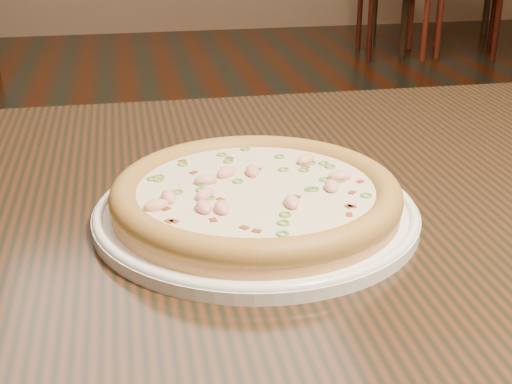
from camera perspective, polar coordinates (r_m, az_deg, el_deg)
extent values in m
cube|color=black|center=(0.80, 7.77, -1.25)|extent=(1.20, 0.80, 0.04)
cylinder|color=white|center=(0.72, 0.00, -1.75)|extent=(0.33, 0.33, 0.01)
torus|color=white|center=(0.72, 0.00, -1.32)|extent=(0.32, 0.32, 0.01)
cylinder|color=tan|center=(0.71, 0.00, -0.66)|extent=(0.29, 0.29, 0.02)
torus|color=#B38244|center=(0.71, 0.00, 0.00)|extent=(0.29, 0.29, 0.03)
cylinder|color=beige|center=(0.71, 0.00, 0.19)|extent=(0.24, 0.24, 0.00)
ellipsoid|color=#F2B29E|center=(0.74, -0.29, 1.70)|extent=(0.02, 0.03, 0.01)
ellipsoid|color=#F2B29E|center=(0.66, -4.22, -1.19)|extent=(0.02, 0.03, 0.01)
ellipsoid|color=#F2B29E|center=(0.77, 3.99, 2.62)|extent=(0.03, 0.03, 0.01)
ellipsoid|color=#F2B29E|center=(0.66, -2.75, -1.25)|extent=(0.01, 0.02, 0.01)
ellipsoid|color=#F2B29E|center=(0.74, -2.38, 1.58)|extent=(0.03, 0.03, 0.01)
ellipsoid|color=#F2B29E|center=(0.73, 6.73, 1.29)|extent=(0.02, 0.01, 0.01)
ellipsoid|color=#F2B29E|center=(0.71, 6.06, 0.48)|extent=(0.02, 0.03, 0.01)
ellipsoid|color=#F2B29E|center=(0.72, -4.02, 0.98)|extent=(0.02, 0.02, 0.01)
ellipsoid|color=#F2B29E|center=(0.68, -7.04, -0.39)|extent=(0.02, 0.03, 0.01)
ellipsoid|color=#F2B29E|center=(0.67, 2.87, -0.80)|extent=(0.02, 0.02, 0.01)
ellipsoid|color=#F2B29E|center=(0.69, -4.09, -0.16)|extent=(0.03, 0.03, 0.01)
ellipsoid|color=#F2B29E|center=(0.67, -8.00, -1.05)|extent=(0.03, 0.02, 0.01)
cube|color=maroon|center=(0.75, 0.16, 1.76)|extent=(0.01, 0.01, 0.00)
cube|color=maroon|center=(0.68, -4.09, -0.58)|extent=(0.01, 0.01, 0.00)
cube|color=maroon|center=(0.67, -7.20, -1.41)|extent=(0.01, 0.01, 0.00)
cube|color=maroon|center=(0.70, 7.68, -0.12)|extent=(0.01, 0.01, 0.00)
cube|color=maroon|center=(0.62, 0.05, -3.21)|extent=(0.01, 0.01, 0.00)
cube|color=maroon|center=(0.64, -3.44, -2.32)|extent=(0.01, 0.01, 0.00)
cube|color=maroon|center=(0.78, -5.90, 2.43)|extent=(0.01, 0.01, 0.00)
cube|color=maroon|center=(0.76, 3.99, 1.96)|extent=(0.01, 0.01, 0.00)
cube|color=maroon|center=(0.68, -2.86, -0.66)|extent=(0.01, 0.01, 0.00)
cube|color=maroon|center=(0.75, -5.01, 1.49)|extent=(0.01, 0.01, 0.00)
cube|color=maroon|center=(0.63, -0.93, -2.94)|extent=(0.01, 0.01, 0.00)
cube|color=maroon|center=(0.69, 3.25, -0.45)|extent=(0.01, 0.01, 0.00)
cube|color=maroon|center=(0.67, 7.69, -1.21)|extent=(0.01, 0.01, 0.00)
cube|color=maroon|center=(0.66, 7.47, -1.88)|extent=(0.01, 0.01, 0.00)
cube|color=maroon|center=(0.67, 7.43, -1.22)|extent=(0.01, 0.01, 0.00)
cube|color=maroon|center=(0.64, -6.57, -2.41)|extent=(0.01, 0.01, 0.00)
cube|color=maroon|center=(0.78, -2.14, 2.67)|extent=(0.01, 0.01, 0.00)
cube|color=maroon|center=(0.73, 8.32, 0.76)|extent=(0.01, 0.01, 0.00)
cube|color=maroon|center=(0.64, -6.94, -2.40)|extent=(0.01, 0.01, 0.00)
torus|color=#5A9234|center=(0.77, -2.22, 2.47)|extent=(0.02, 0.02, 0.00)
torus|color=#5A9234|center=(0.61, 2.15, -3.38)|extent=(0.02, 0.02, 0.00)
torus|color=#5A9234|center=(0.79, -2.75, 3.00)|extent=(0.02, 0.02, 0.00)
torus|color=#5A9234|center=(0.75, 3.86, 1.78)|extent=(0.01, 0.01, 0.00)
torus|color=#5A9234|center=(0.75, 2.20, 1.80)|extent=(0.01, 0.01, 0.00)
torus|color=#5A9234|center=(0.72, -1.47, 0.85)|extent=(0.01, 0.01, 0.00)
torus|color=#5A9234|center=(0.72, -4.30, 0.64)|extent=(0.02, 0.02, 0.00)
torus|color=#5A9234|center=(0.79, 1.89, 2.83)|extent=(0.01, 0.01, 0.00)
torus|color=#5A9234|center=(0.76, 5.95, 2.03)|extent=(0.02, 0.02, 0.00)
torus|color=#5A9234|center=(0.77, -5.87, 2.21)|extent=(0.01, 0.01, 0.00)
torus|color=#5A9234|center=(0.81, -0.86, 3.45)|extent=(0.02, 0.02, 0.00)
torus|color=#5A9234|center=(0.77, 5.44, 2.28)|extent=(0.01, 0.01, 0.00)
torus|color=#5A9234|center=(0.73, -7.83, 0.97)|extent=(0.01, 0.01, 0.00)
torus|color=#5A9234|center=(0.77, 4.41, 2.33)|extent=(0.02, 0.02, 0.00)
torus|color=#5A9234|center=(0.70, 8.82, -0.29)|extent=(0.02, 0.02, 0.00)
torus|color=#5A9234|center=(0.63, 2.19, -2.50)|extent=(0.02, 0.02, 0.00)
torus|color=#5A9234|center=(0.73, 5.53, 0.99)|extent=(0.02, 0.02, 0.00)
torus|color=#5A9234|center=(0.70, -4.40, 0.16)|extent=(0.02, 0.02, 0.00)
torus|color=#5A9234|center=(0.74, -8.29, 1.06)|extent=(0.01, 0.01, 0.00)
torus|color=#5A9234|center=(0.70, 4.34, 0.20)|extent=(0.02, 0.02, 0.00)
torus|color=#5A9234|center=(0.74, -7.75, 1.20)|extent=(0.02, 0.02, 0.00)
torus|color=#5A9234|center=(0.69, -3.79, -0.44)|extent=(0.01, 0.01, 0.00)
torus|color=#5A9234|center=(0.70, -6.32, -0.01)|extent=(0.02, 0.02, 0.00)
torus|color=#5A9234|center=(0.73, 6.74, 0.93)|extent=(0.02, 0.02, 0.00)
torus|color=#5A9234|center=(0.70, 4.64, 0.22)|extent=(0.02, 0.02, 0.00)
torus|color=#5A9234|center=(0.65, 2.35, -1.83)|extent=(0.02, 0.02, 0.00)
cylinder|color=black|center=(4.91, 11.93, 14.66)|extent=(0.05, 0.05, 0.71)
cylinder|color=#4F2111|center=(4.83, 13.39, 12.58)|extent=(0.04, 0.04, 0.41)
cylinder|color=#4F2111|center=(5.17, 12.29, 13.36)|extent=(0.04, 0.04, 0.41)
cylinder|color=#4F2111|center=(4.74, 9.11, 12.72)|extent=(0.04, 0.04, 0.41)
cylinder|color=#4F2111|center=(5.09, 8.27, 13.49)|extent=(0.04, 0.04, 0.41)
cylinder|color=#4F2111|center=(5.27, 14.40, 13.35)|extent=(0.04, 0.04, 0.41)
cylinder|color=#4F2111|center=(4.91, 14.43, 12.66)|extent=(0.04, 0.04, 0.41)
cylinder|color=#4F2111|center=(5.29, 18.38, 12.94)|extent=(0.04, 0.04, 0.41)
cylinder|color=#4F2111|center=(4.94, 18.69, 12.23)|extent=(0.04, 0.04, 0.41)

